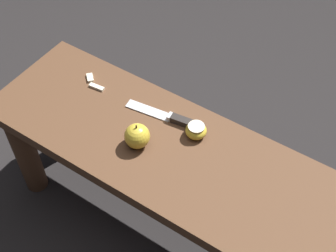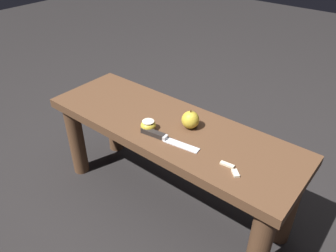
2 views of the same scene
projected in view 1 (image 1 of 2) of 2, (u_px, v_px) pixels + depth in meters
ground_plane at (168, 224)px, 1.65m from camera, size 8.00×8.00×0.00m
wooden_bench at (168, 168)px, 1.39m from camera, size 1.12×0.38×0.44m
knife at (175, 119)px, 1.37m from camera, size 0.25×0.06×0.02m
apple_whole at (137, 136)px, 1.29m from camera, size 0.07×0.07×0.08m
apple_cut at (196, 130)px, 1.33m from camera, size 0.06×0.06×0.04m
apple_slice_near_knife at (97, 87)px, 1.46m from camera, size 0.05×0.02×0.01m
apple_slice_center at (90, 78)px, 1.49m from camera, size 0.04×0.04×0.01m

